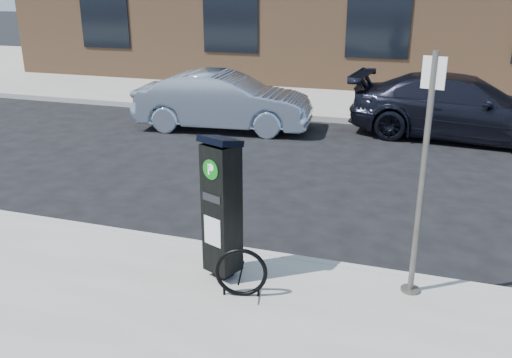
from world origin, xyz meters
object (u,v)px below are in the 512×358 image
at_px(car_silver, 223,101).
at_px(car_dark, 461,107).
at_px(bike_rack, 241,273).
at_px(sign_pole, 422,181).
at_px(parking_kiosk, 222,207).

bearing_deg(car_silver, car_dark, -87.01).
bearing_deg(bike_rack, sign_pole, 7.90).
distance_m(bike_rack, car_dark, 8.85).
xyz_separation_m(bike_rack, car_dark, (2.47, 8.50, 0.31)).
relative_size(car_silver, car_dark, 0.85).
distance_m(parking_kiosk, car_dark, 8.63).
bearing_deg(bike_rack, car_silver, 99.63).
xyz_separation_m(parking_kiosk, bike_rack, (0.36, -0.35, -0.61)).
bearing_deg(car_silver, parking_kiosk, -165.25).
height_order(bike_rack, car_silver, car_silver).
height_order(sign_pole, car_silver, sign_pole).
distance_m(parking_kiosk, car_silver, 7.72).
bearing_deg(car_dark, sign_pole, 179.98).
relative_size(sign_pole, bike_rack, 4.55).
relative_size(bike_rack, car_dark, 0.12).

